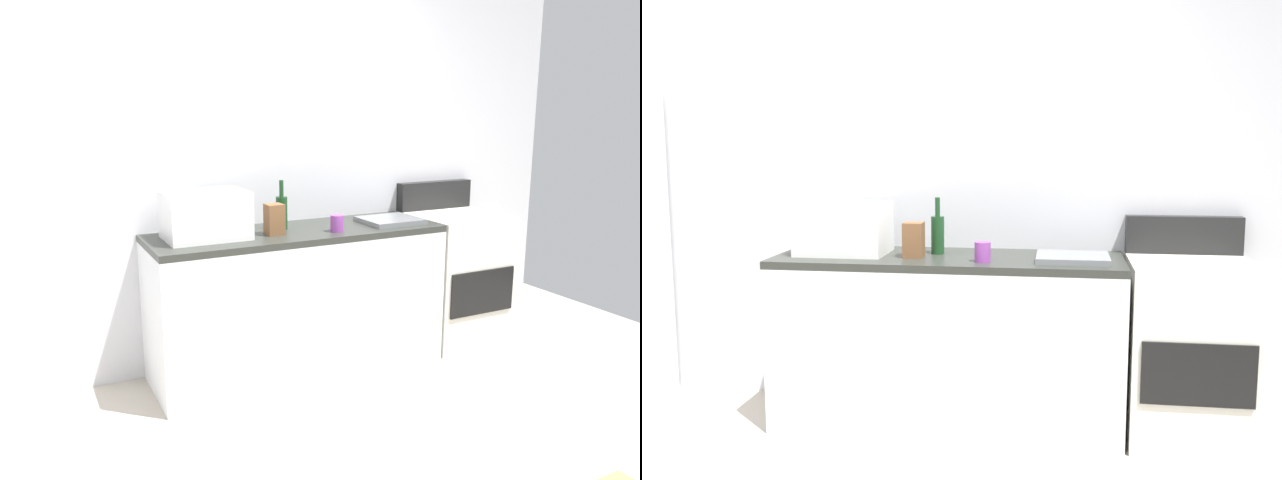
{
  "view_description": "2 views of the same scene",
  "coord_description": "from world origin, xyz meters",
  "views": [
    {
      "loc": [
        -1.24,
        -2.17,
        1.65
      ],
      "look_at": [
        0.4,
        1.09,
        0.85
      ],
      "focal_mm": 34.97,
      "sensor_mm": 36.0,
      "label": 1
    },
    {
      "loc": [
        0.88,
        -2.38,
        1.49
      ],
      "look_at": [
        0.41,
        0.92,
        1.03
      ],
      "focal_mm": 39.74,
      "sensor_mm": 36.0,
      "label": 2
    }
  ],
  "objects": [
    {
      "name": "kitchen_counter",
      "position": [
        0.3,
        1.2,
        0.45
      ],
      "size": [
        1.8,
        0.6,
        0.9
      ],
      "color": "silver",
      "rests_on": "ground_plane"
    },
    {
      "name": "knife_block",
      "position": [
        0.13,
        1.14,
        0.99
      ],
      "size": [
        0.1,
        0.1,
        0.18
      ],
      "primitive_type": "cube",
      "color": "brown",
      "rests_on": "kitchen_counter"
    },
    {
      "name": "microwave",
      "position": [
        -0.26,
        1.21,
        1.04
      ],
      "size": [
        0.46,
        0.34,
        0.27
      ],
      "primitive_type": "cube",
      "color": "white",
      "rests_on": "kitchen_counter"
    },
    {
      "name": "wall_back",
      "position": [
        0.0,
        1.55,
        1.3
      ],
      "size": [
        5.0,
        0.1,
        2.6
      ],
      "primitive_type": "cube",
      "color": "silver",
      "rests_on": "ground_plane"
    },
    {
      "name": "stove_oven",
      "position": [
        1.52,
        1.21,
        0.47
      ],
      "size": [
        0.6,
        0.61,
        1.1
      ],
      "color": "silver",
      "rests_on": "ground_plane"
    },
    {
      "name": "wine_bottle",
      "position": [
        0.23,
        1.27,
        1.01
      ],
      "size": [
        0.07,
        0.07,
        0.3
      ],
      "color": "#193F1E",
      "rests_on": "kitchen_counter"
    },
    {
      "name": "sink_basin",
      "position": [
        0.94,
        1.15,
        0.92
      ],
      "size": [
        0.36,
        0.32,
        0.03
      ],
      "primitive_type": "cube",
      "color": "slate",
      "rests_on": "kitchen_counter"
    },
    {
      "name": "coffee_mug",
      "position": [
        0.5,
        1.05,
        0.95
      ],
      "size": [
        0.08,
        0.08,
        0.1
      ],
      "primitive_type": "cylinder",
      "color": "purple",
      "rests_on": "kitchen_counter"
    }
  ]
}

